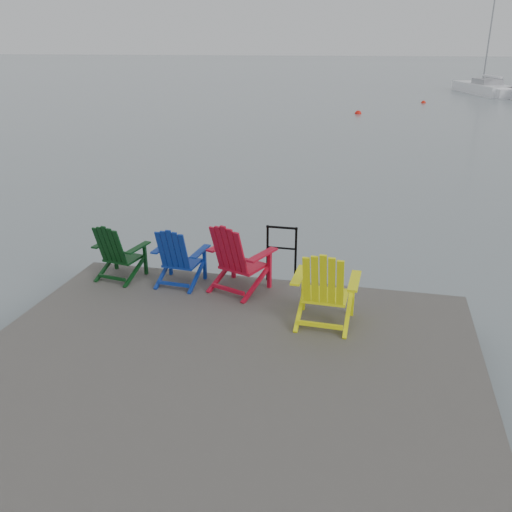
% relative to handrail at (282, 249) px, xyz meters
% --- Properties ---
extents(ground, '(400.00, 400.00, 0.00)m').
position_rel_handrail_xyz_m(ground, '(-0.25, -2.45, -1.04)').
color(ground, slate).
rests_on(ground, ground).
extents(dock, '(6.00, 5.00, 1.40)m').
position_rel_handrail_xyz_m(dock, '(-0.25, -2.45, -0.69)').
color(dock, '#322F2C').
rests_on(dock, ground).
extents(handrail, '(0.48, 0.04, 0.90)m').
position_rel_handrail_xyz_m(handrail, '(0.00, 0.00, 0.00)').
color(handrail, black).
rests_on(handrail, dock).
extents(chair_green, '(0.81, 0.76, 0.92)m').
position_rel_handrail_xyz_m(chair_green, '(-2.50, -0.47, -0.08)').
color(chair_green, black).
rests_on(chair_green, dock).
extents(chair_blue, '(0.79, 0.74, 0.94)m').
position_rel_handrail_xyz_m(chair_blue, '(-1.50, -0.47, -0.07)').
color(chair_blue, navy).
rests_on(chair_blue, dock).
extents(chair_red, '(1.03, 0.98, 1.07)m').
position_rel_handrail_xyz_m(chair_red, '(-0.57, -0.48, -0.00)').
color(chair_red, '#B90D26').
rests_on(chair_red, dock).
extents(chair_yellow, '(0.87, 0.81, 1.07)m').
position_rel_handrail_xyz_m(chair_yellow, '(0.80, -1.24, -0.00)').
color(chair_yellow, '#FBFF0E').
rests_on(chair_yellow, dock).
extents(sailboat_near, '(4.36, 9.32, 12.37)m').
position_rel_handrail_xyz_m(sailboat_near, '(9.40, 43.45, -0.69)').
color(sailboat_near, white).
rests_on(sailboat_near, ground).
extents(buoy_b, '(0.41, 0.41, 0.41)m').
position_rel_handrail_xyz_m(buoy_b, '(-0.22, 26.56, -1.04)').
color(buoy_b, red).
rests_on(buoy_b, ground).
extents(buoy_c, '(0.34, 0.34, 0.34)m').
position_rel_handrail_xyz_m(buoy_c, '(3.99, 34.13, -1.04)').
color(buoy_c, red).
rests_on(buoy_c, ground).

